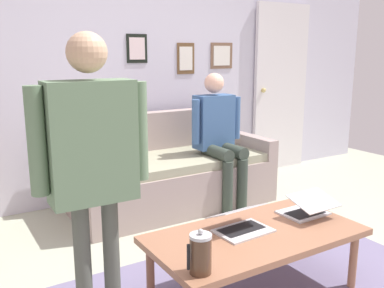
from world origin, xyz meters
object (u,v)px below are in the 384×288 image
interior_door (280,88)px  laptop_left (307,209)px  coffee_table (256,238)px  person_standing (92,157)px  french_press (200,254)px  couch (170,174)px  laptop_center (241,224)px  person_seated (218,131)px

interior_door → laptop_left: (1.70, 2.11, -0.57)m
coffee_table → laptop_left: 0.48m
laptop_left → person_standing: size_ratio=0.20×
laptop_left → french_press: (1.01, 0.27, 0.06)m
couch → french_press: size_ratio=8.27×
couch → coffee_table: bearing=78.9°
couch → laptop_center: 1.66m
couch → coffee_table: couch is taller
couch → person_standing: person_standing is taller
interior_door → coffee_table: bearing=44.8°
person_standing → person_seated: size_ratio=1.23×
laptop_center → person_standing: (0.92, 0.05, 0.55)m
laptop_left → interior_door: bearing=-128.8°
french_press → coffee_table: bearing=-157.3°
laptop_left → person_seated: size_ratio=0.25×
coffee_table → person_seated: person_seated is taller
coffee_table → laptop_center: laptop_center is taller
couch → laptop_left: couch is taller
laptop_center → french_press: bearing=31.9°
interior_door → person_standing: 3.80m
coffee_table → person_seated: bearing=-116.9°
coffee_table → french_press: french_press is taller
laptop_left → french_press: 1.05m
couch → coffee_table: 1.72m
french_press → person_standing: (0.44, -0.25, 0.49)m
laptop_center → person_standing: bearing=3.3°
interior_door → person_seated: size_ratio=1.60×
couch → person_standing: 2.23m
couch → person_seated: person_seated is taller
interior_door → person_seated: (1.43, 0.69, -0.30)m
couch → french_press: 2.11m
french_press → interior_door: bearing=-138.8°
coffee_table → person_standing: size_ratio=0.83×
person_standing → person_seated: 2.26m
laptop_center → person_seated: size_ratio=0.27×
couch → person_seated: 0.63m
laptop_left → laptop_center: laptop_center is taller
coffee_table → laptop_left: laptop_left is taller
laptop_center → person_seated: (-0.80, -1.38, 0.27)m
french_press → person_standing: size_ratio=0.15×
interior_door → person_standing: bearing=34.0°
french_press → couch: bearing=-114.6°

